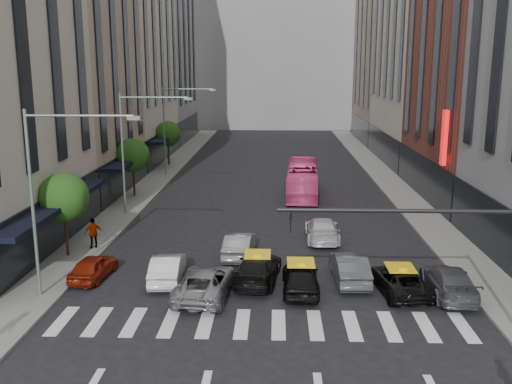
# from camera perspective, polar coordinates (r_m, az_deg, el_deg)

# --- Properties ---
(ground) EXTENTS (160.00, 160.00, 0.00)m
(ground) POSITION_cam_1_polar(r_m,az_deg,el_deg) (24.24, 0.81, -14.60)
(ground) COLOR black
(ground) RESTS_ON ground
(sidewalk_left) EXTENTS (3.00, 96.00, 0.15)m
(sidewalk_left) POSITION_cam_1_polar(r_m,az_deg,el_deg) (54.08, -10.72, 0.51)
(sidewalk_left) COLOR slate
(sidewalk_left) RESTS_ON ground
(sidewalk_right) EXTENTS (3.00, 96.00, 0.15)m
(sidewalk_right) POSITION_cam_1_polar(r_m,az_deg,el_deg) (53.89, 13.88, 0.32)
(sidewalk_right) COLOR slate
(sidewalk_right) RESTS_ON ground
(building_left_b) EXTENTS (8.00, 16.00, 24.00)m
(building_left_b) POSITION_cam_1_polar(r_m,az_deg,el_deg) (52.59, -17.75, 12.91)
(building_left_b) COLOR tan
(building_left_b) RESTS_ON ground
(building_left_c) EXTENTS (8.00, 20.00, 36.00)m
(building_left_c) POSITION_cam_1_polar(r_m,az_deg,el_deg) (70.17, -12.95, 17.81)
(building_left_c) COLOR beige
(building_left_c) RESTS_ON ground
(building_left_d) EXTENTS (8.00, 18.00, 30.00)m
(building_left_d) POSITION_cam_1_polar(r_m,az_deg,el_deg) (88.43, -9.61, 14.81)
(building_left_d) COLOR gray
(building_left_d) RESTS_ON ground
(building_right_b) EXTENTS (8.00, 18.00, 26.00)m
(building_right_b) POSITION_cam_1_polar(r_m,az_deg,el_deg) (51.38, 21.53, 13.78)
(building_right_b) COLOR brown
(building_right_b) RESTS_ON ground
(building_right_d) EXTENTS (8.00, 18.00, 28.00)m
(building_right_d) POSITION_cam_1_polar(r_m,az_deg,el_deg) (88.22, 13.31, 14.01)
(building_right_d) COLOR tan
(building_right_d) RESTS_ON ground
(building_far) EXTENTS (30.00, 10.00, 36.00)m
(building_far) POSITION_cam_1_polar(r_m,az_deg,el_deg) (106.83, 1.93, 16.13)
(building_far) COLOR gray
(building_far) RESTS_ON ground
(tree_near) EXTENTS (2.88, 2.88, 4.95)m
(tree_near) POSITION_cam_1_polar(r_m,az_deg,el_deg) (34.68, -18.66, -0.51)
(tree_near) COLOR black
(tree_near) RESTS_ON sidewalk_left
(tree_mid) EXTENTS (2.88, 2.88, 4.95)m
(tree_mid) POSITION_cam_1_polar(r_m,az_deg,el_deg) (49.70, -12.23, 3.60)
(tree_mid) COLOR black
(tree_mid) RESTS_ON sidewalk_left
(tree_far) EXTENTS (2.88, 2.88, 4.95)m
(tree_far) POSITION_cam_1_polar(r_m,az_deg,el_deg) (65.18, -8.80, 5.77)
(tree_far) COLOR black
(tree_far) RESTS_ON sidewalk_left
(streetlamp_near) EXTENTS (5.38, 0.25, 9.00)m
(streetlamp_near) POSITION_cam_1_polar(r_m,az_deg,el_deg) (28.13, -19.86, 1.21)
(streetlamp_near) COLOR gray
(streetlamp_near) RESTS_ON sidewalk_left
(streetlamp_mid) EXTENTS (5.38, 0.25, 9.00)m
(streetlamp_mid) POSITION_cam_1_polar(r_m,az_deg,el_deg) (43.21, -12.04, 5.34)
(streetlamp_mid) COLOR gray
(streetlamp_mid) RESTS_ON sidewalk_left
(streetlamp_far) EXTENTS (5.38, 0.25, 9.00)m
(streetlamp_far) POSITION_cam_1_polar(r_m,az_deg,el_deg) (58.77, -8.27, 7.28)
(streetlamp_far) COLOR gray
(streetlamp_far) RESTS_ON sidewalk_left
(traffic_signal) EXTENTS (10.10, 0.20, 6.00)m
(traffic_signal) POSITION_cam_1_polar(r_m,az_deg,el_deg) (22.79, 20.59, -5.07)
(traffic_signal) COLOR black
(traffic_signal) RESTS_ON ground
(liberty_sign) EXTENTS (0.30, 0.70, 4.00)m
(liberty_sign) POSITION_cam_1_polar(r_m,az_deg,el_deg) (43.62, 18.32, 5.18)
(liberty_sign) COLOR red
(liberty_sign) RESTS_ON ground
(car_red) EXTENTS (1.94, 3.96, 1.30)m
(car_red) POSITION_cam_1_polar(r_m,az_deg,el_deg) (31.62, -15.94, -7.22)
(car_red) COLOR maroon
(car_red) RESTS_ON ground
(car_white_front) EXTENTS (1.77, 4.45, 1.44)m
(car_white_front) POSITION_cam_1_polar(r_m,az_deg,el_deg) (30.42, -8.83, -7.51)
(car_white_front) COLOR silver
(car_white_front) RESTS_ON ground
(car_silver) EXTENTS (2.88, 5.43, 1.45)m
(car_silver) POSITION_cam_1_polar(r_m,az_deg,el_deg) (28.27, -5.11, -8.97)
(car_silver) COLOR gray
(car_silver) RESTS_ON ground
(taxi_left) EXTENTS (2.65, 5.32, 1.49)m
(taxi_left) POSITION_cam_1_polar(r_m,az_deg,el_deg) (29.99, 0.16, -7.61)
(taxi_left) COLOR black
(taxi_left) RESTS_ON ground
(taxi_center) EXTENTS (1.81, 4.47, 1.52)m
(taxi_center) POSITION_cam_1_polar(r_m,az_deg,el_deg) (28.76, 4.48, -8.51)
(taxi_center) COLOR black
(taxi_center) RESTS_ON ground
(car_grey_mid) EXTENTS (1.80, 4.71, 1.53)m
(car_grey_mid) POSITION_cam_1_polar(r_m,az_deg,el_deg) (30.39, 9.32, -7.46)
(car_grey_mid) COLOR #404348
(car_grey_mid) RESTS_ON ground
(taxi_right) EXTENTS (2.72, 4.89, 1.30)m
(taxi_right) POSITION_cam_1_polar(r_m,az_deg,el_deg) (29.48, 14.17, -8.56)
(taxi_right) COLOR black
(taxi_right) RESTS_ON ground
(car_grey_curb) EXTENTS (2.23, 5.10, 1.46)m
(car_grey_curb) POSITION_cam_1_polar(r_m,az_deg,el_deg) (29.84, 18.72, -8.43)
(car_grey_curb) COLOR #47484F
(car_grey_curb) RESTS_ON ground
(car_row2_left) EXTENTS (1.83, 4.55, 1.47)m
(car_row2_left) POSITION_cam_1_polar(r_m,az_deg,el_deg) (33.80, -1.66, -5.30)
(car_row2_left) COLOR gray
(car_row2_left) RESTS_ON ground
(car_row2_right) EXTENTS (2.06, 5.04, 1.46)m
(car_row2_right) POSITION_cam_1_polar(r_m,az_deg,el_deg) (37.21, 6.63, -3.72)
(car_row2_right) COLOR silver
(car_row2_right) RESTS_ON ground
(bus) EXTENTS (3.07, 10.86, 2.99)m
(bus) POSITION_cam_1_polar(r_m,az_deg,el_deg) (49.46, 4.68, 1.27)
(bus) COLOR #F1478A
(bus) RESTS_ON ground
(pedestrian_far) EXTENTS (1.18, 0.94, 1.87)m
(pedestrian_far) POSITION_cam_1_polar(r_m,az_deg,el_deg) (36.25, -15.93, -3.97)
(pedestrian_far) COLOR gray
(pedestrian_far) RESTS_ON sidewalk_left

